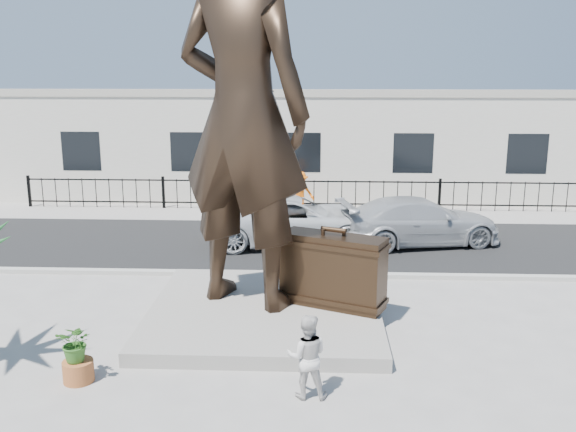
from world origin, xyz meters
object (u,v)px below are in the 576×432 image
at_px(tourist, 307,356).
at_px(car_white, 294,220).
at_px(suitcase, 333,271).
at_px(statue, 242,114).

bearing_deg(tourist, car_white, -87.62).
relative_size(suitcase, tourist, 1.55).
bearing_deg(tourist, statue, -69.70).
bearing_deg(tourist, suitcase, -99.25).
relative_size(statue, suitcase, 3.68).
relative_size(statue, tourist, 5.69).
bearing_deg(suitcase, tourist, -74.50).
relative_size(tourist, car_white, 0.27).
xyz_separation_m(statue, car_white, (0.92, 6.01, -3.84)).
bearing_deg(suitcase, car_white, 123.85).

